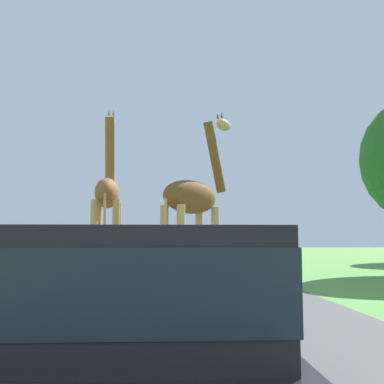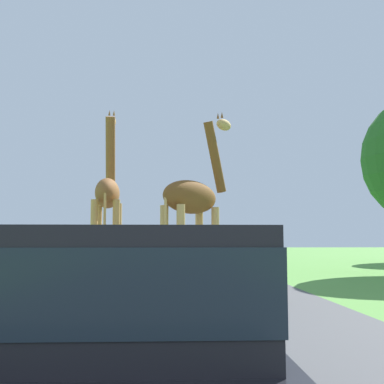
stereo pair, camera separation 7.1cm
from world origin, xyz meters
The scene contains 6 objects.
road centered at (0.00, 30.00, 0.00)m, with size 7.80×120.00×0.00m.
giraffe_near_road centered at (0.90, 12.55, 2.18)m, with size 2.05×2.18×4.71m.
giraffe_companion centered at (-1.34, 13.89, 2.44)m, with size 0.87×2.72×5.19m.
car_lead_maroon centered at (-0.09, 3.88, 0.76)m, with size 1.98×4.53×1.43m.
car_queue_right centered at (0.86, 23.76, 0.68)m, with size 1.73×4.65×1.24m.
car_queue_left centered at (1.47, 30.72, 0.77)m, with size 1.86×4.76×1.41m.
Camera 2 is at (0.35, 0.97, 1.37)m, focal length 45.00 mm.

